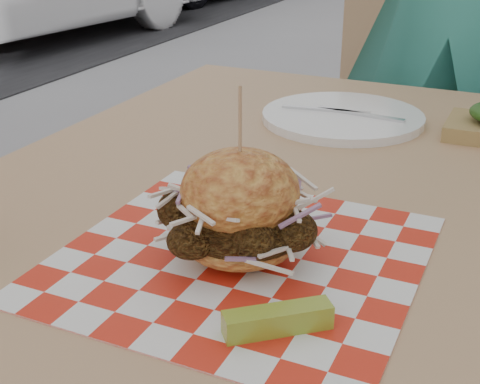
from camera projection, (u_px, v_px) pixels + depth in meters
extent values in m
cube|color=tan|center=(270.00, 205.00, 0.86)|extent=(0.80, 1.20, 0.04)
cylinder|color=#333338|center=(221.00, 236.00, 1.59)|extent=(0.05, 0.05, 0.71)
cube|color=tan|center=(391.00, 183.00, 1.64)|extent=(0.50, 0.50, 0.04)
cube|color=tan|center=(434.00, 68.00, 1.69)|extent=(0.42, 0.13, 0.50)
cylinder|color=#333338|center=(287.00, 274.00, 1.70)|extent=(0.03, 0.03, 0.43)
cylinder|color=#333338|center=(421.00, 323.00, 1.51)|extent=(0.03, 0.03, 0.43)
cylinder|color=#333338|center=(354.00, 223.00, 1.97)|extent=(0.03, 0.03, 0.43)
cylinder|color=#333338|center=(475.00, 259.00, 1.77)|extent=(0.03, 0.03, 0.43)
cube|color=red|center=(240.00, 257.00, 0.69)|extent=(0.36, 0.36, 0.00)
ellipsoid|color=gold|center=(240.00, 239.00, 0.69)|extent=(0.12, 0.12, 0.04)
ellipsoid|color=brown|center=(240.00, 225.00, 0.68)|extent=(0.13, 0.12, 0.07)
ellipsoid|color=gold|center=(240.00, 191.00, 0.66)|extent=(0.12, 0.12, 0.08)
cylinder|color=tan|center=(240.00, 132.00, 0.64)|extent=(0.00, 0.00, 0.09)
cube|color=#9DAB31|center=(278.00, 320.00, 0.57)|extent=(0.09, 0.08, 0.02)
cylinder|color=white|center=(343.00, 117.00, 1.12)|extent=(0.27, 0.27, 0.01)
cube|color=silver|center=(326.00, 110.00, 1.13)|extent=(0.15, 0.03, 0.00)
cube|color=silver|center=(360.00, 114.00, 1.10)|extent=(0.15, 0.03, 0.00)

